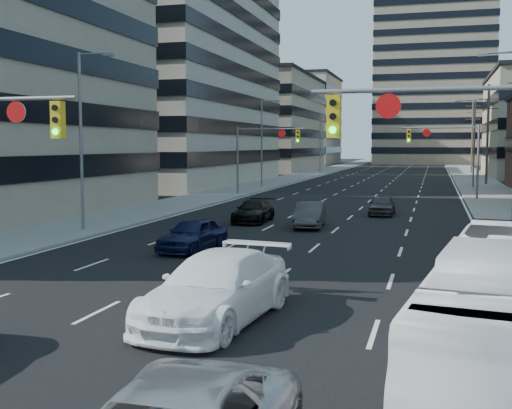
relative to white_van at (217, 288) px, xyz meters
name	(u,v)px	position (x,y,z in m)	size (l,w,h in m)	color
road_surface	(402,166)	(-1.50, 123.91, -0.84)	(18.00, 300.00, 0.02)	black
sidewalk_left	(347,165)	(-13.00, 123.91, -0.77)	(5.00, 300.00, 0.15)	slate
sidewalk_right	(459,166)	(10.00, 123.91, -0.77)	(5.00, 300.00, 0.15)	slate
office_left_mid	(135,62)	(-28.50, 53.91, 13.15)	(26.00, 34.00, 28.00)	#ADA089
office_left_far	(254,125)	(-25.50, 93.91, 7.15)	(20.00, 30.00, 16.00)	gray
apartment_tower	(435,40)	(4.50, 143.91, 28.15)	(26.00, 26.00, 58.00)	gray
bg_block_left	(284,121)	(-29.50, 133.91, 9.15)	(24.00, 24.00, 20.00)	#ADA089
signal_near_right	(467,148)	(5.95, 1.91, 3.48)	(6.59, 0.33, 6.00)	slate
signal_far_left	(263,146)	(-9.18, 38.91, 3.45)	(6.09, 0.33, 6.00)	slate
signal_far_right	(448,146)	(6.18, 38.91, 3.45)	(6.09, 0.33, 6.00)	slate
utility_pole_midblock	(488,133)	(10.70, 59.91, 4.93)	(2.20, 0.28, 11.00)	#4C3D2D
utility_pole_distant	(472,136)	(10.70, 89.91, 4.93)	(2.20, 0.28, 11.00)	#4C3D2D
streetlight_left_near	(84,132)	(-11.84, 13.91, 4.20)	(2.03, 0.22, 9.00)	slate
streetlight_left_mid	(263,139)	(-11.84, 48.91, 4.20)	(2.03, 0.22, 9.00)	slate
streetlight_left_far	(321,141)	(-11.84, 83.91, 4.20)	(2.03, 0.22, 9.00)	slate
streetlight_right_far	(473,139)	(8.84, 53.91, 4.20)	(2.03, 0.22, 9.00)	slate
white_van	(217,288)	(0.00, 0.00, 0.00)	(2.38, 5.85, 1.70)	white
transit_bus	(508,320)	(6.48, -3.21, 0.53)	(2.32, 9.90, 2.76)	white
sedan_blue	(193,235)	(-4.46, 9.87, -0.15)	(1.64, 4.08, 1.39)	#0D1336
sedan_grey_center	(310,215)	(-1.20, 18.70, -0.17)	(1.43, 4.10, 1.35)	#373639
sedan_black_far	(254,211)	(-4.74, 20.17, -0.21)	(1.78, 4.38, 1.27)	black
sedan_grey_right	(382,205)	(2.06, 25.93, -0.21)	(1.50, 3.73, 1.27)	#373739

